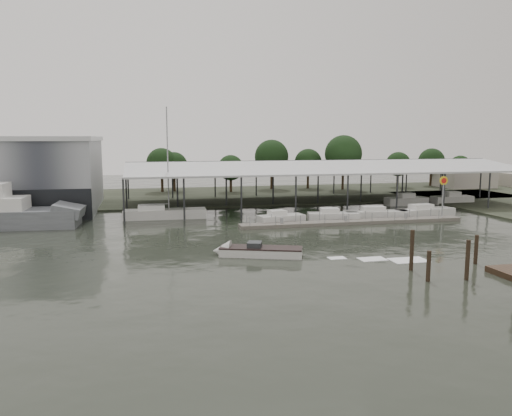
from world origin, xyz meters
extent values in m
plane|color=#272C23|center=(0.00, 0.00, 0.00)|extent=(200.00, 200.00, 0.00)
cube|color=#3D4332|center=(0.00, 42.00, 0.10)|extent=(140.00, 30.00, 0.30)
cube|color=#94989D|center=(-28.00, 30.00, 5.00)|extent=(24.00, 20.00, 10.00)
cube|color=silver|center=(-28.00, 30.00, 10.20)|extent=(24.50, 20.50, 0.60)
cube|color=#2C2E31|center=(17.00, 28.00, 6.76)|extent=(58.00, 0.40, 0.30)
cylinder|color=#2C2E31|center=(-12.00, 16.50, 2.75)|extent=(0.24, 0.24, 5.50)
cylinder|color=#2C2E31|center=(-12.00, 39.50, 2.75)|extent=(0.24, 0.24, 5.50)
cylinder|color=#2C2E31|center=(46.00, 39.50, 2.75)|extent=(0.24, 0.24, 5.50)
cube|color=#646058|center=(15.00, 10.00, 0.20)|extent=(28.00, 2.00, 0.40)
cylinder|color=gray|center=(2.00, 9.10, 0.80)|extent=(0.10, 0.10, 1.20)
cylinder|color=gray|center=(28.00, 10.90, 0.80)|extent=(0.10, 0.10, 1.20)
cube|color=gray|center=(14.00, 10.00, 0.70)|extent=(0.30, 0.30, 0.70)
cylinder|color=gray|center=(27.00, 10.00, 2.50)|extent=(0.16, 0.16, 5.00)
cylinder|color=yellow|center=(27.00, 10.00, 5.00)|extent=(1.10, 0.12, 1.10)
cylinder|color=red|center=(27.00, 9.93, 5.00)|extent=(0.70, 0.05, 0.70)
cube|color=#9C9689|center=(55.00, 45.00, 2.00)|extent=(10.00, 8.00, 4.00)
cube|color=slate|center=(-25.86, 16.40, 0.90)|extent=(17.58, 5.82, 2.40)
cube|color=slate|center=(-18.25, 15.96, 1.90)|extent=(3.56, 4.82, 1.82)
cube|color=silver|center=(-7.02, 19.17, 0.50)|extent=(10.53, 2.98, 1.40)
cube|color=silver|center=(-8.69, 19.23, 1.40)|extent=(3.41, 1.91, 0.80)
cylinder|color=gray|center=(-6.50, 19.15, 7.62)|extent=(0.16, 0.16, 13.13)
cylinder|color=gray|center=(-8.38, 19.22, 1.90)|extent=(3.50, 0.25, 0.12)
cube|color=silver|center=(0.21, -3.70, 0.35)|extent=(7.43, 4.35, 0.90)
cone|color=silver|center=(-3.09, -2.49, 0.35)|extent=(2.19, 2.43, 2.00)
cube|color=black|center=(0.21, -3.70, 0.75)|extent=(7.45, 4.41, 0.12)
cube|color=#2C2E31|center=(-0.33, -3.51, 1.00)|extent=(1.61, 1.73, 0.50)
cube|color=white|center=(6.40, -5.98, 0.02)|extent=(2.30, 1.50, 0.04)
cube|color=white|center=(9.21, -7.01, 0.02)|extent=(3.10, 2.00, 0.04)
cube|color=white|center=(12.03, -8.05, 0.02)|extent=(3.90, 2.50, 0.04)
cube|color=silver|center=(6.53, 12.09, 0.50)|extent=(5.96, 3.17, 1.10)
cube|color=silver|center=(6.03, 12.09, 1.30)|extent=(2.24, 1.93, 0.70)
cube|color=silver|center=(13.36, 12.41, 0.50)|extent=(6.59, 3.38, 1.10)
cube|color=silver|center=(12.86, 12.41, 1.30)|extent=(2.47, 2.00, 0.70)
cube|color=silver|center=(19.39, 12.74, 0.50)|extent=(8.47, 3.36, 1.10)
cube|color=silver|center=(18.89, 12.74, 1.30)|extent=(3.09, 2.00, 0.70)
cube|color=silver|center=(26.48, 13.20, 0.50)|extent=(8.87, 3.56, 1.10)
cube|color=silver|center=(25.98, 13.20, 1.30)|extent=(3.24, 2.07, 0.70)
cylinder|color=#312318|center=(13.11, -14.28, 1.19)|extent=(0.32, 0.32, 3.57)
cylinder|color=#312318|center=(10.16, -13.98, 0.82)|extent=(0.32, 0.32, 2.85)
cylinder|color=#312318|center=(10.58, -10.93, 1.30)|extent=(0.32, 0.32, 3.80)
cylinder|color=#312318|center=(16.79, -10.32, 0.90)|extent=(0.32, 0.32, 3.00)
cylinder|color=#2E2114|center=(-6.05, 49.65, 2.01)|extent=(0.50, 0.50, 4.03)
sphere|color=#193214|center=(-6.05, 49.65, 5.64)|extent=(5.64, 5.64, 5.64)
cylinder|color=#2E2114|center=(-3.76, 50.10, 1.83)|extent=(0.50, 0.50, 3.66)
sphere|color=#193214|center=(-3.76, 50.10, 5.13)|extent=(5.13, 5.13, 5.13)
cylinder|color=#2E2114|center=(6.52, 46.71, 1.71)|extent=(0.50, 0.50, 3.41)
sphere|color=#193214|center=(6.52, 46.71, 4.78)|extent=(4.78, 4.78, 4.78)
cylinder|color=#2E2114|center=(15.35, 50.29, 2.38)|extent=(0.50, 0.50, 4.76)
sphere|color=#193214|center=(15.35, 50.29, 6.66)|extent=(6.66, 6.66, 6.66)
cylinder|color=#2E2114|center=(22.77, 49.70, 1.94)|extent=(0.50, 0.50, 3.89)
sphere|color=#193214|center=(22.77, 49.70, 5.44)|extent=(5.44, 5.44, 5.44)
cylinder|color=#2E2114|center=(28.73, 46.09, 2.59)|extent=(0.50, 0.50, 5.17)
sphere|color=#193214|center=(28.73, 46.09, 7.24)|extent=(7.24, 7.24, 7.24)
cylinder|color=#2E2114|center=(41.73, 48.21, 1.78)|extent=(0.50, 0.50, 3.56)
sphere|color=#193214|center=(41.73, 48.21, 4.98)|extent=(4.98, 4.98, 4.98)
cylinder|color=#2E2114|center=(49.89, 49.06, 1.94)|extent=(0.50, 0.50, 3.88)
sphere|color=#193214|center=(49.89, 49.06, 5.43)|extent=(5.43, 5.43, 5.43)
cylinder|color=#2E2114|center=(55.99, 47.94, 1.58)|extent=(0.50, 0.50, 3.16)
sphere|color=#193214|center=(55.99, 47.94, 4.42)|extent=(4.42, 4.42, 4.42)
camera|label=1|loc=(-9.82, -45.27, 10.27)|focal=35.00mm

